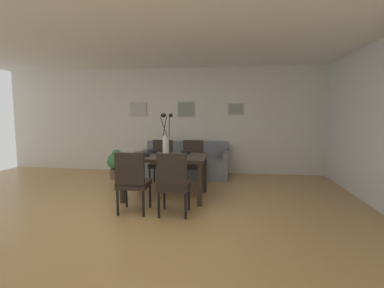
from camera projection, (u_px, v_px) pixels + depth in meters
ground_plane at (132, 217)px, 4.00m from camera, size 9.00×9.00×0.00m
back_wall_panel at (176, 120)px, 7.06m from camera, size 9.00×0.10×2.60m
ceiling_panel at (138, 34)px, 4.11m from camera, size 9.00×7.20×0.08m
dining_table at (166, 161)px, 4.87m from camera, size 1.40×0.94×0.74m
dining_chair_near_left at (132, 179)px, 4.08m from camera, size 0.46×0.46×0.92m
dining_chair_near_right at (162, 160)px, 5.81m from camera, size 0.45×0.45×0.92m
dining_chair_far_left at (173, 181)px, 3.98m from camera, size 0.45×0.45×0.92m
dining_chair_far_right at (193, 161)px, 5.73m from camera, size 0.44×0.44×0.92m
centerpiece_vase at (166, 139)px, 4.84m from camera, size 0.21×0.23×0.73m
placemat_near_left at (145, 157)px, 4.70m from camera, size 0.32×0.32×0.01m
bowl_near_left at (145, 155)px, 4.70m from camera, size 0.17×0.17×0.07m
placemat_near_right at (152, 153)px, 5.12m from camera, size 0.32×0.32×0.01m
bowl_near_right at (152, 151)px, 5.11m from camera, size 0.17×0.17×0.07m
placemat_far_left at (182, 158)px, 4.61m from camera, size 0.32×0.32×0.01m
bowl_far_left at (182, 155)px, 4.61m from camera, size 0.17×0.17×0.07m
placemat_far_right at (186, 154)px, 5.03m from camera, size 0.32×0.32×0.01m
bowl_far_right at (186, 152)px, 5.02m from camera, size 0.17×0.17×0.07m
sofa at (186, 165)px, 6.58m from camera, size 1.99×0.84×0.80m
framed_picture_left at (138, 109)px, 7.09m from camera, size 0.42×0.03×0.35m
framed_picture_center at (186, 109)px, 6.92m from camera, size 0.44×0.03×0.39m
framed_picture_right at (236, 109)px, 6.75m from camera, size 0.39×0.03×0.28m
potted_plant at (116, 162)px, 6.31m from camera, size 0.36×0.36×0.67m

